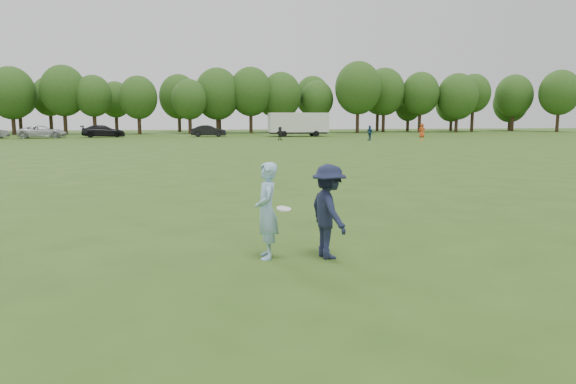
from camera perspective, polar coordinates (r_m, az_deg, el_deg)
name	(u,v)px	position (r m, az deg, el deg)	size (l,w,h in m)	color
ground	(257,250)	(10.24, -3.51, -6.44)	(200.00, 200.00, 0.00)	#2E5016
thrower	(267,211)	(9.47, -2.38, -2.10)	(0.65, 0.43, 1.79)	#96C4E8
defender	(329,211)	(9.53, 4.54, -2.16)	(1.13, 0.65, 1.76)	#1B203B
player_far_b	(370,133)	(58.83, 9.05, 6.50)	(0.99, 0.41, 1.69)	navy
player_far_c	(422,130)	(68.30, 14.66, 6.63)	(0.89, 0.58, 1.83)	#D54619
player_far_d	(280,133)	(58.61, -0.88, 6.53)	(1.43, 0.46, 1.54)	black
car_c	(42,132)	(71.28, -25.62, 6.05)	(2.62, 5.67, 1.58)	silver
car_d	(103,131)	(71.55, -19.84, 6.38)	(2.21, 5.44, 1.58)	black
car_f	(209,131)	(69.77, -8.80, 6.71)	(1.62, 4.65, 1.53)	black
field_cone	(422,139)	(59.36, 14.67, 5.68)	(0.28, 0.28, 0.30)	#E45B0C
disc_in_play	(284,209)	(9.30, -0.47, -1.89)	(0.29, 0.30, 0.09)	white
cargo_trailer	(298,123)	(70.13, 1.15, 7.64)	(9.00, 2.75, 3.20)	white
treeline	(217,95)	(86.90, -7.94, 10.65)	(130.35, 18.39, 11.74)	#332114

